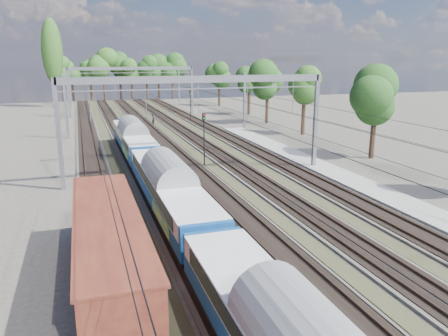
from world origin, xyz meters
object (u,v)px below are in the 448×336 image
object	(u,v)px
emu_train	(170,184)
worker	(153,119)
signal_near	(204,133)
signal_far	(190,101)
freight_boxcar	(109,247)

from	to	relation	value
emu_train	worker	world-z (taller)	emu_train
worker	signal_near	xyz separation A→B (m)	(0.13, -29.69, 2.41)
signal_far	signal_near	bearing A→B (deg)	-98.50
signal_near	signal_far	distance (m)	34.46
emu_train	worker	size ratio (longest dim) A/B	31.10
freight_boxcar	emu_train	bearing A→B (deg)	62.45
emu_train	freight_boxcar	world-z (taller)	emu_train
freight_boxcar	signal_near	xyz separation A→B (m)	(10.53, 21.64, 1.17)
emu_train	signal_near	world-z (taller)	signal_near
freight_boxcar	signal_far	distance (m)	58.10
emu_train	worker	distance (m)	43.13
freight_boxcar	signal_far	bearing A→B (deg)	72.39
freight_boxcar	worker	bearing A→B (deg)	78.55
signal_near	freight_boxcar	bearing A→B (deg)	-105.83
emu_train	signal_far	world-z (taller)	signal_far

